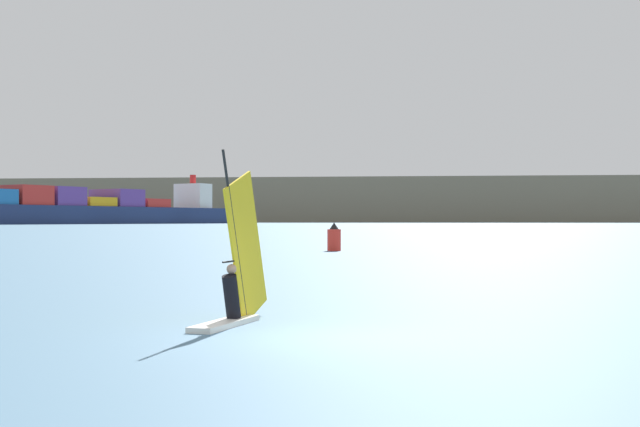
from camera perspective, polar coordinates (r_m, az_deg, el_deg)
The scene contains 5 objects.
ground_plane at distance 16.29m, azimuth 0.47°, elevation -8.50°, with size 4000.00×4000.00×0.00m, color #476B84.
windsurfer at distance 18.63m, azimuth -5.74°, elevation -4.56°, with size 0.56×3.65×3.92m.
cargo_ship at distance 501.41m, azimuth -15.07°, elevation 0.26°, with size 81.34×219.78×32.42m.
distant_headland at distance 911.37m, azimuth 18.74°, elevation 0.74°, with size 1345.46×282.87×41.46m, color #756B56.
channel_buoy at distance 61.67m, azimuth 0.97°, elevation -1.70°, with size 1.01×1.01×2.10m.
Camera 1 is at (4.90, -15.37, 2.28)m, focal length 46.91 mm.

